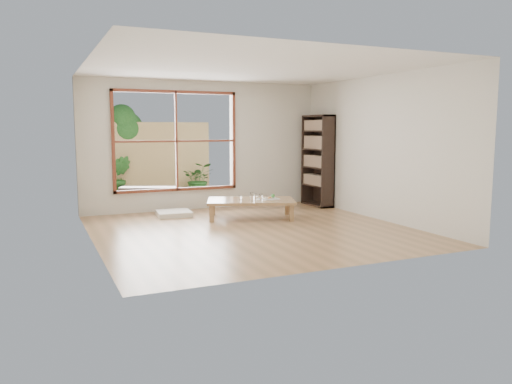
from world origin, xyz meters
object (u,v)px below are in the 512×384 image
Objects in this scene: low_table at (251,202)px; garden_bench at (149,190)px; bookshelf at (318,161)px; food_tray at (271,198)px.

garden_bench is at bearing 143.32° from low_table.
low_table is 2.19m from bookshelf.
bookshelf is at bearing -1.43° from garden_bench.
low_table is 2.66m from garden_bench.
food_tray is (0.35, -0.11, 0.06)m from low_table.
food_tray reaches higher than garden_bench.
food_tray is at bearing 3.23° from low_table.
low_table is 1.44× the size of garden_bench.
food_tray is 0.24× the size of garden_bench.
bookshelf is 3.68m from garden_bench.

